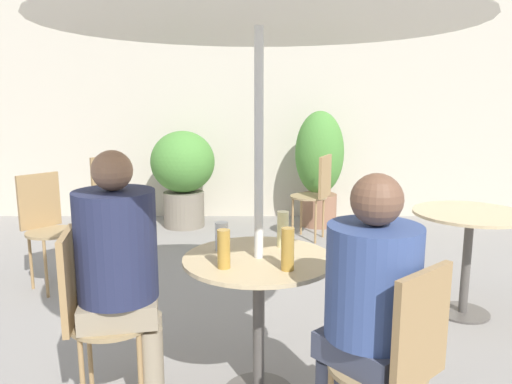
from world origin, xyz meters
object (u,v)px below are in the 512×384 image
at_px(bistro_chair_0, 88,306).
at_px(bistro_chair_4, 100,190).
at_px(bistro_chair_2, 43,220).
at_px(beer_glass_2, 281,229).
at_px(bistro_chair_3, 314,189).
at_px(beer_glass_1, 285,249).
at_px(beer_glass_3, 219,236).
at_px(potted_plant_0, 181,171).
at_px(cafe_table_far, 466,234).
at_px(seated_person_1, 366,299).
at_px(cafe_table_near, 256,288).
at_px(beer_glass_0, 221,249).
at_px(potted_plant_1, 317,164).
at_px(bistro_chair_1, 396,355).
at_px(seated_person_0, 118,263).

relative_size(bistro_chair_0, bistro_chair_4, 1.00).
bearing_deg(bistro_chair_2, beer_glass_2, -84.18).
xyz_separation_m(bistro_chair_3, beer_glass_1, (-0.50, -3.01, 0.28)).
bearing_deg(beer_glass_3, bistro_chair_0, -155.67).
relative_size(bistro_chair_4, potted_plant_0, 0.81).
xyz_separation_m(cafe_table_far, bistro_chair_0, (-2.24, -1.13, -0.03)).
height_order(bistro_chair_4, beer_glass_3, bistro_chair_4).
distance_m(bistro_chair_0, bistro_chair_4, 3.06).
bearing_deg(seated_person_1, cafe_table_near, -90.00).
relative_size(cafe_table_near, bistro_chair_2, 0.82).
relative_size(bistro_chair_2, beer_glass_2, 4.85).
bearing_deg(cafe_table_near, beer_glass_0, -136.55).
bearing_deg(bistro_chair_2, cafe_table_near, -89.80).
bearing_deg(potted_plant_1, beer_glass_2, -100.41).
xyz_separation_m(cafe_table_far, bistro_chair_3, (-0.82, 1.85, -0.03)).
xyz_separation_m(bistro_chair_3, potted_plant_1, (0.10, 0.63, 0.19)).
distance_m(bistro_chair_2, beer_glass_0, 2.27).
relative_size(bistro_chair_1, bistro_chair_3, 1.00).
relative_size(bistro_chair_3, seated_person_1, 0.74).
bearing_deg(potted_plant_0, bistro_chair_3, -20.95).
height_order(bistro_chair_3, beer_glass_0, beer_glass_0).
height_order(beer_glass_1, potted_plant_1, potted_plant_1).
distance_m(bistro_chair_4, beer_glass_1, 3.46).
distance_m(cafe_table_near, bistro_chair_3, 2.90).
bearing_deg(bistro_chair_3, potted_plant_1, -163.40).
xyz_separation_m(cafe_table_near, bistro_chair_0, (-0.79, -0.15, -0.02)).
distance_m(beer_glass_1, beer_glass_2, 0.36).
relative_size(cafe_table_far, bistro_chair_2, 0.84).
xyz_separation_m(bistro_chair_3, beer_glass_3, (-0.82, -2.71, 0.26)).
relative_size(seated_person_1, potted_plant_0, 1.10).
distance_m(cafe_table_near, seated_person_0, 0.68).
relative_size(bistro_chair_3, beer_glass_2, 4.85).
bearing_deg(bistro_chair_3, seated_person_0, 2.24).
distance_m(bistro_chair_2, beer_glass_2, 2.27).
bearing_deg(bistro_chair_1, beer_glass_0, -74.41).
xyz_separation_m(cafe_table_far, beer_glass_3, (-1.64, -0.86, 0.23)).
xyz_separation_m(cafe_table_near, beer_glass_1, (0.13, -0.18, 0.26)).
xyz_separation_m(beer_glass_2, potted_plant_1, (0.60, 3.27, -0.09)).
bearing_deg(beer_glass_2, bistro_chair_0, -159.84).
height_order(beer_glass_3, potted_plant_0, potted_plant_0).
bearing_deg(seated_person_0, potted_plant_0, -7.53).
bearing_deg(cafe_table_far, beer_glass_3, -152.37).
height_order(bistro_chair_2, beer_glass_3, bistro_chair_2).
height_order(cafe_table_near, cafe_table_far, same).
bearing_deg(beer_glass_1, beer_glass_3, 137.10).
bearing_deg(beer_glass_1, potted_plant_1, 80.64).
relative_size(cafe_table_near, potted_plant_0, 0.66).
xyz_separation_m(beer_glass_1, beer_glass_2, (-0.00, 0.36, -0.00)).
relative_size(seated_person_1, beer_glass_1, 6.28).
xyz_separation_m(bistro_chair_3, beer_glass_0, (-0.79, -2.98, 0.28)).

